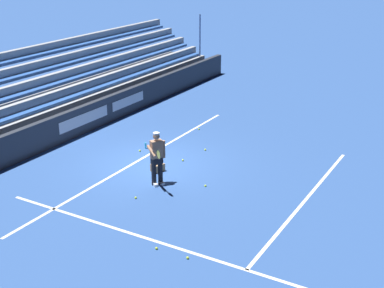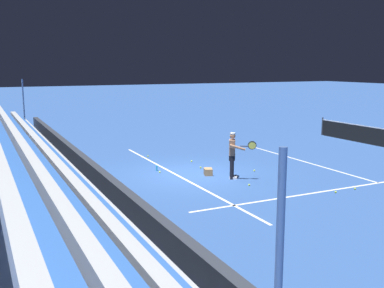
{
  "view_description": "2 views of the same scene",
  "coord_description": "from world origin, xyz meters",
  "px_view_note": "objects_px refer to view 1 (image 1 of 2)",
  "views": [
    {
      "loc": [
        13.82,
        9.68,
        7.13
      ],
      "look_at": [
        0.41,
        1.89,
        1.21
      ],
      "focal_mm": 50.0,
      "sensor_mm": 36.0,
      "label": 1
    },
    {
      "loc": [
        15.19,
        -7.27,
        4.13
      ],
      "look_at": [
        0.99,
        -0.39,
        1.37
      ],
      "focal_mm": 42.0,
      "sensor_mm": 36.0,
      "label": 2
    }
  ],
  "objects_px": {
    "tennis_player": "(157,158)",
    "tennis_ball_toward_net": "(157,248)",
    "tennis_ball_midcourt": "(188,258)",
    "tennis_ball_by_box": "(205,150)",
    "tennis_ball_on_baseline": "(199,129)",
    "tennis_ball_near_player": "(205,186)",
    "ball_box_cardboard": "(158,168)",
    "tennis_ball_far_right": "(183,160)",
    "tennis_ball_stray_back": "(136,198)",
    "water_bottle": "(146,146)",
    "tennis_ball_far_left": "(140,151)"
  },
  "relations": [
    {
      "from": "tennis_ball_near_player",
      "to": "tennis_ball_midcourt",
      "type": "distance_m",
      "value": 4.05
    },
    {
      "from": "tennis_ball_midcourt",
      "to": "water_bottle",
      "type": "bearing_deg",
      "value": -137.5
    },
    {
      "from": "ball_box_cardboard",
      "to": "water_bottle",
      "type": "xyz_separation_m",
      "value": [
        -1.49,
        -1.52,
        -0.02
      ]
    },
    {
      "from": "tennis_ball_by_box",
      "to": "water_bottle",
      "type": "xyz_separation_m",
      "value": [
        0.92,
        -1.98,
        0.08
      ]
    },
    {
      "from": "tennis_ball_by_box",
      "to": "tennis_ball_far_left",
      "type": "bearing_deg",
      "value": -57.53
    },
    {
      "from": "ball_box_cardboard",
      "to": "tennis_ball_far_left",
      "type": "xyz_separation_m",
      "value": [
        -1.14,
        -1.54,
        -0.1
      ]
    },
    {
      "from": "tennis_player",
      "to": "tennis_ball_far_right",
      "type": "bearing_deg",
      "value": -171.7
    },
    {
      "from": "tennis_ball_near_player",
      "to": "tennis_ball_far_right",
      "type": "relative_size",
      "value": 1.0
    },
    {
      "from": "tennis_ball_near_player",
      "to": "tennis_ball_far_left",
      "type": "bearing_deg",
      "value": -111.94
    },
    {
      "from": "tennis_ball_far_left",
      "to": "tennis_ball_by_box",
      "type": "xyz_separation_m",
      "value": [
        -1.27,
        2.0,
        0.0
      ]
    },
    {
      "from": "tennis_ball_far_right",
      "to": "tennis_ball_on_baseline",
      "type": "distance_m",
      "value": 3.33
    },
    {
      "from": "tennis_ball_far_left",
      "to": "water_bottle",
      "type": "bearing_deg",
      "value": 177.77
    },
    {
      "from": "tennis_player",
      "to": "tennis_ball_far_right",
      "type": "distance_m",
      "value": 2.22
    },
    {
      "from": "ball_box_cardboard",
      "to": "tennis_ball_near_player",
      "type": "distance_m",
      "value": 1.96
    },
    {
      "from": "tennis_ball_near_player",
      "to": "tennis_ball_toward_net",
      "type": "relative_size",
      "value": 1.0
    },
    {
      "from": "tennis_ball_toward_net",
      "to": "water_bottle",
      "type": "relative_size",
      "value": 0.3
    },
    {
      "from": "water_bottle",
      "to": "tennis_player",
      "type": "bearing_deg",
      "value": 41.53
    },
    {
      "from": "tennis_ball_near_player",
      "to": "tennis_ball_toward_net",
      "type": "distance_m",
      "value": 3.82
    },
    {
      "from": "tennis_ball_on_baseline",
      "to": "ball_box_cardboard",
      "type": "bearing_deg",
      "value": 11.33
    },
    {
      "from": "tennis_ball_midcourt",
      "to": "tennis_ball_stray_back",
      "type": "bearing_deg",
      "value": -123.85
    },
    {
      "from": "tennis_player",
      "to": "tennis_ball_midcourt",
      "type": "height_order",
      "value": "tennis_player"
    },
    {
      "from": "tennis_ball_stray_back",
      "to": "tennis_ball_toward_net",
      "type": "bearing_deg",
      "value": 46.02
    },
    {
      "from": "tennis_ball_by_box",
      "to": "ball_box_cardboard",
      "type": "bearing_deg",
      "value": -10.81
    },
    {
      "from": "tennis_ball_midcourt",
      "to": "water_bottle",
      "type": "distance_m",
      "value": 7.44
    },
    {
      "from": "tennis_player",
      "to": "tennis_ball_toward_net",
      "type": "xyz_separation_m",
      "value": [
        3.15,
        2.06,
        -0.86
      ]
    },
    {
      "from": "tennis_ball_far_left",
      "to": "tennis_ball_midcourt",
      "type": "bearing_deg",
      "value": 44.47
    },
    {
      "from": "tennis_ball_by_box",
      "to": "water_bottle",
      "type": "relative_size",
      "value": 0.3
    },
    {
      "from": "tennis_ball_toward_net",
      "to": "tennis_ball_stray_back",
      "type": "bearing_deg",
      "value": -133.98
    },
    {
      "from": "ball_box_cardboard",
      "to": "tennis_ball_toward_net",
      "type": "height_order",
      "value": "ball_box_cardboard"
    },
    {
      "from": "ball_box_cardboard",
      "to": "tennis_ball_toward_net",
      "type": "relative_size",
      "value": 6.06
    },
    {
      "from": "tennis_ball_stray_back",
      "to": "water_bottle",
      "type": "bearing_deg",
      "value": -149.37
    },
    {
      "from": "tennis_ball_by_box",
      "to": "water_bottle",
      "type": "bearing_deg",
      "value": -65.1
    },
    {
      "from": "tennis_ball_midcourt",
      "to": "tennis_ball_by_box",
      "type": "distance_m",
      "value": 7.09
    },
    {
      "from": "tennis_ball_far_right",
      "to": "tennis_ball_stray_back",
      "type": "bearing_deg",
      "value": 5.08
    },
    {
      "from": "tennis_ball_stray_back",
      "to": "tennis_ball_by_box",
      "type": "distance_m",
      "value": 4.43
    },
    {
      "from": "tennis_ball_far_right",
      "to": "tennis_ball_toward_net",
      "type": "relative_size",
      "value": 1.0
    },
    {
      "from": "tennis_ball_near_player",
      "to": "tennis_ball_on_baseline",
      "type": "relative_size",
      "value": 1.0
    },
    {
      "from": "tennis_ball_on_baseline",
      "to": "tennis_ball_near_player",
      "type": "bearing_deg",
      "value": 31.6
    },
    {
      "from": "tennis_ball_by_box",
      "to": "tennis_ball_on_baseline",
      "type": "relative_size",
      "value": 1.0
    },
    {
      "from": "tennis_ball_by_box",
      "to": "tennis_ball_midcourt",
      "type": "bearing_deg",
      "value": 25.41
    },
    {
      "from": "ball_box_cardboard",
      "to": "tennis_ball_midcourt",
      "type": "height_order",
      "value": "ball_box_cardboard"
    },
    {
      "from": "tennis_player",
      "to": "tennis_ball_by_box",
      "type": "xyz_separation_m",
      "value": [
        -3.28,
        -0.11,
        -0.86
      ]
    },
    {
      "from": "tennis_ball_far_left",
      "to": "tennis_ball_stray_back",
      "type": "distance_m",
      "value": 3.78
    },
    {
      "from": "tennis_player",
      "to": "ball_box_cardboard",
      "type": "height_order",
      "value": "tennis_player"
    },
    {
      "from": "tennis_player",
      "to": "tennis_ball_near_player",
      "type": "xyz_separation_m",
      "value": [
        -0.61,
        1.37,
        -0.86
      ]
    },
    {
      "from": "tennis_ball_toward_net",
      "to": "tennis_player",
      "type": "bearing_deg",
      "value": -146.8
    },
    {
      "from": "ball_box_cardboard",
      "to": "tennis_ball_far_right",
      "type": "bearing_deg",
      "value": 166.83
    },
    {
      "from": "ball_box_cardboard",
      "to": "tennis_ball_toward_net",
      "type": "distance_m",
      "value": 4.8
    },
    {
      "from": "tennis_player",
      "to": "tennis_ball_on_baseline",
      "type": "relative_size",
      "value": 25.98
    },
    {
      "from": "tennis_player",
      "to": "ball_box_cardboard",
      "type": "xyz_separation_m",
      "value": [
        -0.86,
        -0.57,
        -0.76
      ]
    }
  ]
}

